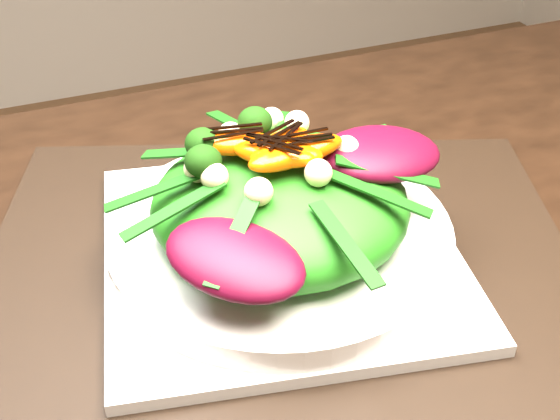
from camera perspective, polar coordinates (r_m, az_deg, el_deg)
name	(u,v)px	position (r m, az deg, el deg)	size (l,w,h in m)	color
placemat	(280,258)	(0.59, 0.00, -3.68)	(0.46, 0.35, 0.00)	black
plate_base	(280,251)	(0.59, 0.00, -3.15)	(0.27, 0.27, 0.01)	silver
salad_bowl	(280,236)	(0.58, 0.00, -1.99)	(0.27, 0.27, 0.02)	silver
lettuce_mound	(280,203)	(0.56, 0.00, 0.51)	(0.19, 0.19, 0.07)	#257014
radicchio_leaf	(382,153)	(0.57, 7.76, 4.29)	(0.10, 0.06, 0.02)	#410617
orange_segment	(261,144)	(0.56, -1.47, 5.04)	(0.06, 0.03, 0.02)	#EC4303
broccoli_floret	(188,151)	(0.55, -7.02, 4.51)	(0.04, 0.04, 0.04)	#17360A
macadamia_nut	(348,182)	(0.52, 5.24, 2.16)	(0.02, 0.02, 0.02)	beige
balsamic_drizzle	(261,133)	(0.55, -1.48, 5.85)	(0.05, 0.00, 0.00)	black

